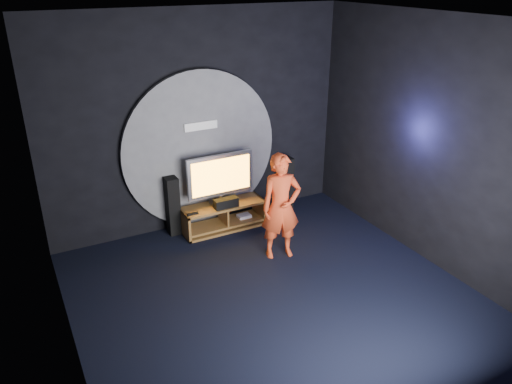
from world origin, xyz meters
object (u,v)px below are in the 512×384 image
(tower_speaker_right, at_px, (286,184))
(tower_speaker_left, at_px, (173,206))
(subwoofer, at_px, (268,210))
(media_console, at_px, (224,218))
(tv, at_px, (221,177))
(player, at_px, (281,207))

(tower_speaker_right, bearing_deg, tower_speaker_left, 178.02)
(tower_speaker_right, xyz_separation_m, subwoofer, (-0.45, -0.17, -0.34))
(media_console, height_order, tower_speaker_right, tower_speaker_right)
(tower_speaker_right, bearing_deg, media_console, -172.69)
(media_console, distance_m, tower_speaker_right, 1.34)
(tv, bearing_deg, subwoofer, -4.95)
(tv, height_order, tower_speaker_right, tv)
(media_console, xyz_separation_m, tv, (-0.01, 0.07, 0.71))
(tower_speaker_left, bearing_deg, player, -49.45)
(player, bearing_deg, tower_speaker_left, 143.70)
(player, bearing_deg, media_console, 122.57)
(tv, bearing_deg, player, -71.27)
(tower_speaker_left, xyz_separation_m, subwoofer, (1.63, -0.24, -0.34))
(tv, relative_size, tower_speaker_left, 1.15)
(media_console, xyz_separation_m, player, (0.41, -1.16, 0.61))
(media_console, bearing_deg, subwoofer, -0.44)
(subwoofer, height_order, player, player)
(media_console, height_order, tv, tv)
(tv, distance_m, subwoofer, 1.14)
(media_console, relative_size, tower_speaker_right, 1.41)
(subwoofer, bearing_deg, tower_speaker_right, 20.87)
(tv, xyz_separation_m, tower_speaker_right, (1.30, 0.10, -0.42))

